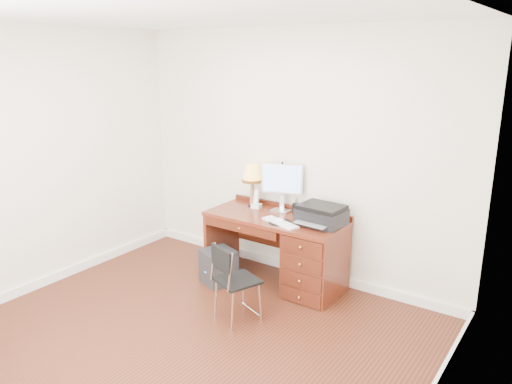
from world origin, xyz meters
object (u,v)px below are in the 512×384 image
Objects in this scene: desk at (301,252)px; monitor at (283,182)px; leg_lamp at (252,176)px; phone at (256,202)px; printer at (321,215)px; equipment_box at (218,267)px; chair at (234,277)px.

desk is 0.79m from monitor.
leg_lamp is 2.29× the size of phone.
printer is 1.28m from equipment_box.
chair is at bearing -62.87° from leg_lamp.
printer is 0.63× the size of chair.
equipment_box is (-0.07, -0.54, -0.91)m from leg_lamp.
phone reaches higher than chair.
leg_lamp is 0.30m from phone.
printer is at bearing 15.12° from desk.
chair is (0.20, -1.16, -0.62)m from monitor.
printer is 1.27× the size of equipment_box.
phone reaches higher than equipment_box.
chair is (-0.17, -0.95, 0.04)m from desk.
equipment_box is at bearing 159.72° from chair.
monitor is at bearing 120.97° from chair.
chair is (-0.36, -1.00, -0.39)m from printer.
desk is 2.00× the size of chair.
leg_lamp is 0.64× the size of chair.
desk is at bearing -160.86° from printer.
phone is at bearing 176.39° from monitor.
chair reaches higher than desk.
desk is 0.78m from phone.
monitor is at bearing 5.61° from phone.
leg_lamp reaches higher than equipment_box.
chair is (0.57, -1.11, -0.64)m from leg_lamp.
printer reaches higher than chair.
phone is at bearing 95.55° from equipment_box.
chair is 2.01× the size of equipment_box.
leg_lamp is 1.40m from chair.
desk is at bearing 46.81° from equipment_box.
monitor reaches higher than desk.
desk is 7.17× the size of phone.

